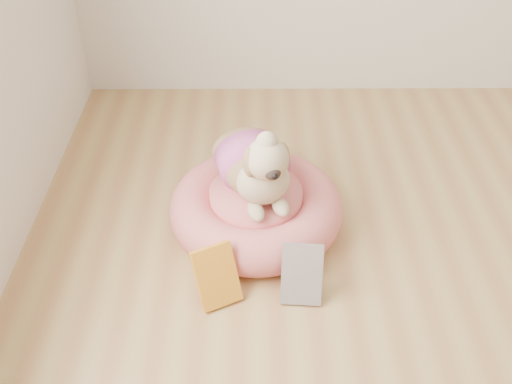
{
  "coord_description": "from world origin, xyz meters",
  "views": [
    {
      "loc": [
        -1.06,
        -0.71,
        1.64
      ],
      "look_at": [
        -1.05,
        1.03,
        0.22
      ],
      "focal_mm": 40.0,
      "sensor_mm": 36.0,
      "label": 1
    }
  ],
  "objects_px": {
    "dog": "(256,152)",
    "book_white": "(302,274)",
    "pet_bed": "(256,208)",
    "book_yellow": "(217,276)"
  },
  "relations": [
    {
      "from": "pet_bed",
      "to": "dog",
      "type": "xyz_separation_m",
      "value": [
        0.0,
        0.01,
        0.28
      ]
    },
    {
      "from": "dog",
      "to": "book_yellow",
      "type": "bearing_deg",
      "value": -125.68
    },
    {
      "from": "book_yellow",
      "to": "book_white",
      "type": "bearing_deg",
      "value": -24.48
    },
    {
      "from": "pet_bed",
      "to": "book_yellow",
      "type": "relative_size",
      "value": 3.15
    },
    {
      "from": "dog",
      "to": "book_white",
      "type": "distance_m",
      "value": 0.5
    },
    {
      "from": "pet_bed",
      "to": "book_yellow",
      "type": "bearing_deg",
      "value": -110.14
    },
    {
      "from": "book_yellow",
      "to": "pet_bed",
      "type": "bearing_deg",
      "value": 44.29
    },
    {
      "from": "pet_bed",
      "to": "book_yellow",
      "type": "height_order",
      "value": "book_yellow"
    },
    {
      "from": "pet_bed",
      "to": "dog",
      "type": "height_order",
      "value": "dog"
    },
    {
      "from": "book_yellow",
      "to": "book_white",
      "type": "xyz_separation_m",
      "value": [
        0.31,
        0.01,
        0.0
      ]
    }
  ]
}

